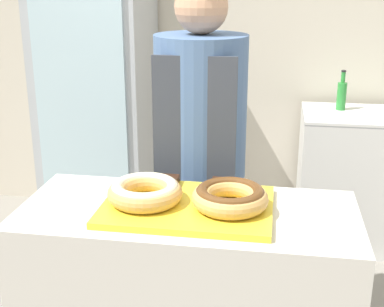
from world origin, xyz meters
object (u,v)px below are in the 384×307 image
(donut_chocolate_glaze, at_px, (230,196))
(beverage_fridge, at_px, (98,94))
(baker_person, at_px, (200,160))
(brownie_back_left, at_px, (167,181))
(bottle_green, at_px, (342,95))
(chest_freezer, at_px, (381,180))
(serving_tray, at_px, (188,206))
(brownie_back_right, at_px, (222,185))
(donut_light_glaze, at_px, (145,191))

(donut_chocolate_glaze, relative_size, beverage_fridge, 0.14)
(baker_person, distance_m, beverage_fridge, 1.44)
(brownie_back_left, height_order, bottle_green, bottle_green)
(chest_freezer, height_order, bottle_green, bottle_green)
(baker_person, xyz_separation_m, beverage_fridge, (-0.88, 1.14, 0.04))
(serving_tray, relative_size, donut_chocolate_glaze, 2.24)
(serving_tray, xyz_separation_m, brownie_back_left, (-0.11, 0.16, 0.03))
(donut_chocolate_glaze, bearing_deg, chest_freezer, 63.77)
(brownie_back_left, xyz_separation_m, brownie_back_right, (0.22, 0.00, 0.00))
(donut_chocolate_glaze, height_order, baker_person, baker_person)
(donut_light_glaze, bearing_deg, serving_tray, 4.00)
(serving_tray, xyz_separation_m, chest_freezer, (1.02, 1.74, -0.51))
(serving_tray, height_order, donut_light_glaze, donut_light_glaze)
(donut_light_glaze, xyz_separation_m, bottle_green, (0.87, 1.84, -0.01))
(chest_freezer, bearing_deg, brownie_back_right, -119.86)
(serving_tray, relative_size, baker_person, 0.34)
(donut_light_glaze, height_order, brownie_back_right, donut_light_glaze)
(serving_tray, distance_m, bottle_green, 1.96)
(bottle_green, bearing_deg, brownie_back_left, -116.42)
(brownie_back_right, bearing_deg, donut_chocolate_glaze, -75.40)
(donut_chocolate_glaze, xyz_separation_m, bottle_green, (0.57, 1.84, -0.01))
(brownie_back_left, height_order, chest_freezer, brownie_back_left)
(donut_chocolate_glaze, xyz_separation_m, brownie_back_right, (-0.04, 0.17, -0.03))
(beverage_fridge, height_order, bottle_green, beverage_fridge)
(brownie_back_right, xyz_separation_m, chest_freezer, (0.91, 1.58, -0.54))
(brownie_back_left, xyz_separation_m, beverage_fridge, (-0.81, 1.58, -0.02))
(chest_freezer, bearing_deg, donut_light_glaze, -123.73)
(donut_chocolate_glaze, relative_size, brownie_back_left, 3.15)
(beverage_fridge, relative_size, chest_freezer, 1.80)
(brownie_back_right, bearing_deg, brownie_back_left, 180.00)
(serving_tray, distance_m, chest_freezer, 2.08)
(donut_light_glaze, relative_size, brownie_back_right, 3.15)
(brownie_back_left, height_order, brownie_back_right, same)
(serving_tray, height_order, baker_person, baker_person)
(brownie_back_left, bearing_deg, bottle_green, 63.58)
(chest_freezer, bearing_deg, donut_chocolate_glaze, -116.23)
(beverage_fridge, bearing_deg, brownie_back_right, -56.83)
(serving_tray, bearing_deg, baker_person, 93.94)
(donut_chocolate_glaze, bearing_deg, brownie_back_right, 104.60)
(chest_freezer, relative_size, bottle_green, 4.15)
(baker_person, xyz_separation_m, bottle_green, (0.76, 1.23, 0.07))
(beverage_fridge, bearing_deg, donut_chocolate_glaze, -58.40)
(donut_light_glaze, distance_m, baker_person, 0.63)
(serving_tray, bearing_deg, chest_freezer, 59.73)
(donut_light_glaze, xyz_separation_m, beverage_fridge, (-0.77, 1.75, -0.04))
(baker_person, height_order, chest_freezer, baker_person)
(brownie_back_left, xyz_separation_m, chest_freezer, (1.13, 1.58, -0.54))
(serving_tray, height_order, brownie_back_left, brownie_back_left)
(donut_chocolate_glaze, bearing_deg, donut_light_glaze, 180.00)
(baker_person, height_order, beverage_fridge, beverage_fridge)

